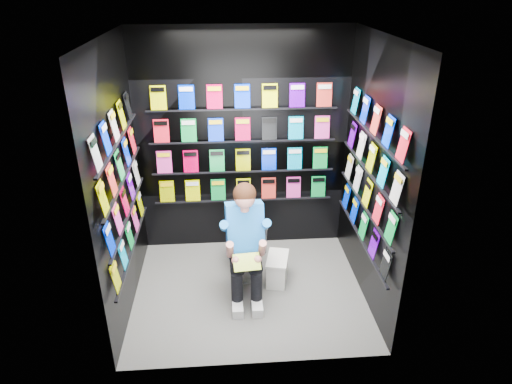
{
  "coord_description": "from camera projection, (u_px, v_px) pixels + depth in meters",
  "views": [
    {
      "loc": [
        -0.22,
        -3.92,
        3.06
      ],
      "look_at": [
        0.09,
        0.15,
        1.1
      ],
      "focal_mm": 32.0,
      "sensor_mm": 36.0,
      "label": 1
    }
  ],
  "objects": [
    {
      "name": "wall_front",
      "position": [
        256.0,
        234.0,
        3.4
      ],
      "size": [
        2.4,
        0.04,
        2.6
      ],
      "primitive_type": "cube",
      "color": "black",
      "rests_on": "floor"
    },
    {
      "name": "wall_right",
      "position": [
        372.0,
        176.0,
        4.38
      ],
      "size": [
        0.04,
        2.0,
        2.6
      ],
      "primitive_type": "cube",
      "color": "black",
      "rests_on": "floor"
    },
    {
      "name": "floor",
      "position": [
        249.0,
        291.0,
        4.86
      ],
      "size": [
        2.4,
        2.4,
        0.0
      ],
      "primitive_type": "plane",
      "color": "#565654",
      "rests_on": "ground"
    },
    {
      "name": "wall_left",
      "position": [
        119.0,
        184.0,
        4.22
      ],
      "size": [
        0.04,
        2.0,
        2.6
      ],
      "primitive_type": "cube",
      "color": "black",
      "rests_on": "floor"
    },
    {
      "name": "reader",
      "position": [
        245.0,
        227.0,
        4.57
      ],
      "size": [
        0.57,
        0.78,
        1.36
      ],
      "primitive_type": null,
      "rotation": [
        0.0,
        0.0,
        0.09
      ],
      "color": "blue",
      "rests_on": "toilet"
    },
    {
      "name": "ceiling",
      "position": [
        247.0,
        35.0,
        3.74
      ],
      "size": [
        2.4,
        2.4,
        0.0
      ],
      "primitive_type": "plane",
      "color": "white",
      "rests_on": "floor"
    },
    {
      "name": "toilet",
      "position": [
        243.0,
        241.0,
        5.09
      ],
      "size": [
        0.49,
        0.78,
        0.73
      ],
      "primitive_type": "imported",
      "rotation": [
        0.0,
        0.0,
        3.23
      ],
      "color": "white",
      "rests_on": "floor"
    },
    {
      "name": "comics_back",
      "position": [
        243.0,
        145.0,
        5.17
      ],
      "size": [
        2.1,
        0.06,
        1.37
      ],
      "primitive_type": null,
      "color": "red",
      "rests_on": "wall_back"
    },
    {
      "name": "longbox_lid",
      "position": [
        278.0,
        258.0,
        4.91
      ],
      "size": [
        0.3,
        0.42,
        0.03
      ],
      "primitive_type": "cube",
      "rotation": [
        0.0,
        0.0,
        -0.22
      ],
      "color": "silver",
      "rests_on": "longbox"
    },
    {
      "name": "held_comic",
      "position": [
        247.0,
        262.0,
        4.34
      ],
      "size": [
        0.27,
        0.17,
        0.11
      ],
      "primitive_type": "cube",
      "rotation": [
        -0.96,
        0.0,
        0.09
      ],
      "color": "green",
      "rests_on": "reader"
    },
    {
      "name": "comics_right",
      "position": [
        369.0,
        176.0,
        4.38
      ],
      "size": [
        0.06,
        1.7,
        1.37
      ],
      "primitive_type": null,
      "color": "red",
      "rests_on": "wall_right"
    },
    {
      "name": "wall_back",
      "position": [
        243.0,
        144.0,
        5.2
      ],
      "size": [
        2.4,
        0.04,
        2.6
      ],
      "primitive_type": "cube",
      "color": "black",
      "rests_on": "floor"
    },
    {
      "name": "longbox",
      "position": [
        277.0,
        270.0,
        4.98
      ],
      "size": [
        0.28,
        0.4,
        0.27
      ],
      "primitive_type": "cube",
      "rotation": [
        0.0,
        0.0,
        -0.22
      ],
      "color": "silver",
      "rests_on": "floor"
    },
    {
      "name": "comics_left",
      "position": [
        122.0,
        183.0,
        4.22
      ],
      "size": [
        0.06,
        1.7,
        1.37
      ],
      "primitive_type": null,
      "color": "red",
      "rests_on": "wall_left"
    }
  ]
}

